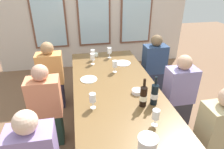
{
  "coord_description": "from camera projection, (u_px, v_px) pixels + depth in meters",
  "views": [
    {
      "loc": [
        -0.44,
        -2.05,
        2.01
      ],
      "look_at": [
        0.0,
        0.25,
        0.79
      ],
      "focal_mm": 31.7,
      "sensor_mm": 36.0,
      "label": 1
    }
  ],
  "objects": [
    {
      "name": "white_plate_1",
      "position": [
        89.0,
        79.0,
        2.62
      ],
      "size": [
        0.22,
        0.22,
        0.01
      ],
      "primitive_type": "cylinder",
      "color": "white",
      "rests_on": "dining_table"
    },
    {
      "name": "tasting_bowl_0",
      "position": [
        95.0,
        55.0,
        3.36
      ],
      "size": [
        0.11,
        0.11,
        0.04
      ],
      "primitive_type": "cylinder",
      "color": "white",
      "rests_on": "dining_table"
    },
    {
      "name": "wine_bottle_0",
      "position": [
        154.0,
        94.0,
        2.08
      ],
      "size": [
        0.08,
        0.08,
        0.33
      ],
      "color": "black",
      "rests_on": "dining_table"
    },
    {
      "name": "wine_glass_4",
      "position": [
        156.0,
        115.0,
        1.78
      ],
      "size": [
        0.07,
        0.07,
        0.17
      ],
      "color": "white",
      "rests_on": "dining_table"
    },
    {
      "name": "wine_bottle_1",
      "position": [
        143.0,
        96.0,
        2.05
      ],
      "size": [
        0.08,
        0.08,
        0.32
      ],
      "color": "black",
      "rests_on": "dining_table"
    },
    {
      "name": "ground_plane",
      "position": [
        115.0,
        132.0,
        2.79
      ],
      "size": [
        12.0,
        12.0,
        0.0
      ],
      "primitive_type": "plane",
      "color": "brown"
    },
    {
      "name": "seated_person_0",
      "position": [
        46.0,
        108.0,
        2.42
      ],
      "size": [
        0.38,
        0.24,
        1.11
      ],
      "color": "#21372B",
      "rests_on": "ground"
    },
    {
      "name": "back_wall_with_windows",
      "position": [
        93.0,
        2.0,
        4.18
      ],
      "size": [
        4.24,
        0.1,
        2.9
      ],
      "color": "beige",
      "rests_on": "ground"
    },
    {
      "name": "white_plate_0",
      "position": [
        123.0,
        63.0,
        3.08
      ],
      "size": [
        0.25,
        0.25,
        0.01
      ],
      "primitive_type": "cylinder",
      "color": "white",
      "rests_on": "dining_table"
    },
    {
      "name": "metal_pitcher",
      "position": [
        147.0,
        147.0,
        1.49
      ],
      "size": [
        0.16,
        0.16,
        0.19
      ],
      "color": "silver",
      "rests_on": "dining_table"
    },
    {
      "name": "seated_person_3",
      "position": [
        216.0,
        138.0,
        1.98
      ],
      "size": [
        0.38,
        0.24,
        1.11
      ],
      "color": "#2C2141",
      "rests_on": "ground"
    },
    {
      "name": "dining_table",
      "position": [
        116.0,
        91.0,
        2.48
      ],
      "size": [
        1.04,
        2.45,
        0.74
      ],
      "color": "brown",
      "rests_on": "ground"
    },
    {
      "name": "seated_person_5",
      "position": [
        154.0,
        68.0,
        3.44
      ],
      "size": [
        0.38,
        0.24,
        1.11
      ],
      "color": "#262B3F",
      "rests_on": "ground"
    },
    {
      "name": "wine_glass_1",
      "position": [
        115.0,
        64.0,
        2.76
      ],
      "size": [
        0.07,
        0.07,
        0.17
      ],
      "color": "white",
      "rests_on": "dining_table"
    },
    {
      "name": "seated_person_4",
      "position": [
        52.0,
        78.0,
        3.12
      ],
      "size": [
        0.38,
        0.24,
        1.11
      ],
      "color": "#29253A",
      "rests_on": "ground"
    },
    {
      "name": "wine_glass_0",
      "position": [
        93.0,
        53.0,
        3.15
      ],
      "size": [
        0.07,
        0.07,
        0.17
      ],
      "color": "white",
      "rests_on": "dining_table"
    },
    {
      "name": "wine_glass_2",
      "position": [
        93.0,
        98.0,
        2.02
      ],
      "size": [
        0.07,
        0.07,
        0.17
      ],
      "color": "white",
      "rests_on": "dining_table"
    },
    {
      "name": "seated_person_1",
      "position": [
        178.0,
        96.0,
        2.66
      ],
      "size": [
        0.38,
        0.24,
        1.11
      ],
      "color": "#31313A",
      "rests_on": "ground"
    },
    {
      "name": "tasting_bowl_1",
      "position": [
        137.0,
        91.0,
        2.31
      ],
      "size": [
        0.13,
        0.13,
        0.05
      ],
      "primitive_type": "cylinder",
      "color": "white",
      "rests_on": "dining_table"
    },
    {
      "name": "wine_glass_3",
      "position": [
        109.0,
        51.0,
        3.24
      ],
      "size": [
        0.07,
        0.07,
        0.17
      ],
      "color": "white",
      "rests_on": "dining_table"
    },
    {
      "name": "wine_glass_5",
      "position": [
        92.0,
        57.0,
        3.0
      ],
      "size": [
        0.07,
        0.07,
        0.17
      ],
      "color": "white",
      "rests_on": "dining_table"
    }
  ]
}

